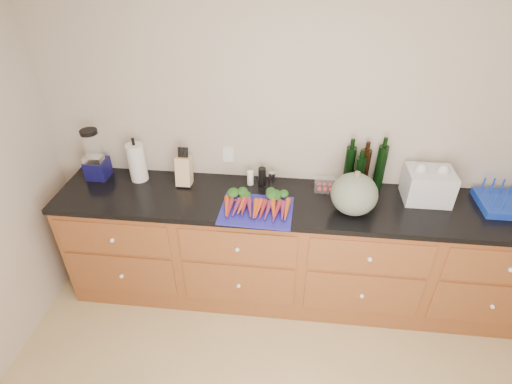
# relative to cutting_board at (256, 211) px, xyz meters

# --- Properties ---
(wall_back) EXTENTS (4.10, 0.05, 2.60)m
(wall_back) POSITION_rel_cutting_board_xyz_m (0.33, 0.48, 0.35)
(wall_back) COLOR #BDAE9C
(wall_back) RESTS_ON ground
(cabinets) EXTENTS (3.60, 0.64, 0.90)m
(cabinets) POSITION_rel_cutting_board_xyz_m (0.33, 0.16, -0.50)
(cabinets) COLOR brown
(cabinets) RESTS_ON ground
(countertop) EXTENTS (3.64, 0.62, 0.04)m
(countertop) POSITION_rel_cutting_board_xyz_m (0.33, 0.16, -0.03)
(countertop) COLOR black
(countertop) RESTS_ON cabinets
(cutting_board) EXTENTS (0.51, 0.39, 0.01)m
(cutting_board) POSITION_rel_cutting_board_xyz_m (0.00, 0.00, 0.00)
(cutting_board) COLOR #1F1C94
(cutting_board) RESTS_ON countertop
(carrots) EXTENTS (0.46, 0.31, 0.06)m
(carrots) POSITION_rel_cutting_board_xyz_m (0.00, 0.04, 0.03)
(carrots) COLOR #CD4818
(carrots) RESTS_ON cutting_board
(squash) EXTENTS (0.32, 0.32, 0.28)m
(squash) POSITION_rel_cutting_board_xyz_m (0.65, 0.07, 0.14)
(squash) COLOR #536151
(squash) RESTS_ON countertop
(blender_appliance) EXTENTS (0.16, 0.16, 0.40)m
(blender_appliance) POSITION_rel_cutting_board_xyz_m (-1.27, 0.32, 0.17)
(blender_appliance) COLOR #0F0E43
(blender_appliance) RESTS_ON countertop
(paper_towel) EXTENTS (0.13, 0.13, 0.30)m
(paper_towel) POSITION_rel_cutting_board_xyz_m (-0.94, 0.32, 0.14)
(paper_towel) COLOR silver
(paper_towel) RESTS_ON countertop
(knife_block) EXTENTS (0.11, 0.11, 0.22)m
(knife_block) POSITION_rel_cutting_board_xyz_m (-0.58, 0.30, 0.10)
(knife_block) COLOR tan
(knife_block) RESTS_ON countertop
(grinder_salt) EXTENTS (0.05, 0.05, 0.11)m
(grinder_salt) POSITION_rel_cutting_board_xyz_m (-0.08, 0.34, 0.05)
(grinder_salt) COLOR white
(grinder_salt) RESTS_ON countertop
(grinder_pepper) EXTENTS (0.06, 0.06, 0.14)m
(grinder_pepper) POSITION_rel_cutting_board_xyz_m (0.01, 0.34, 0.07)
(grinder_pepper) COLOR black
(grinder_pepper) RESTS_ON countertop
(canister_chrome) EXTENTS (0.05, 0.05, 0.11)m
(canister_chrome) POSITION_rel_cutting_board_xyz_m (0.08, 0.34, 0.05)
(canister_chrome) COLOR silver
(canister_chrome) RESTS_ON countertop
(tomato_box) EXTENTS (0.16, 0.13, 0.07)m
(tomato_box) POSITION_rel_cutting_board_xyz_m (0.48, 0.33, 0.03)
(tomato_box) COLOR white
(tomato_box) RESTS_ON countertop
(bottles) EXTENTS (0.29, 0.15, 0.35)m
(bottles) POSITION_rel_cutting_board_xyz_m (0.74, 0.37, 0.15)
(bottles) COLOR black
(bottles) RESTS_ON countertop
(grocery_bag) EXTENTS (0.32, 0.25, 0.23)m
(grocery_bag) POSITION_rel_cutting_board_xyz_m (1.19, 0.28, 0.11)
(grocery_bag) COLOR silver
(grocery_bag) RESTS_ON countertop
(dish_rack) EXTENTS (0.41, 0.33, 0.16)m
(dish_rack) POSITION_rel_cutting_board_xyz_m (1.75, 0.24, 0.03)
(dish_rack) COLOR #1436B3
(dish_rack) RESTS_ON countertop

